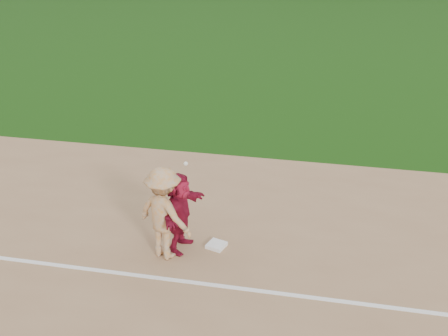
# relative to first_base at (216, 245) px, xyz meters

# --- Properties ---
(ground) EXTENTS (160.00, 160.00, 0.00)m
(ground) POSITION_rel_first_base_xyz_m (-0.06, -0.45, -0.06)
(ground) COLOR #16400C
(ground) RESTS_ON ground
(foul_line) EXTENTS (60.00, 0.10, 0.01)m
(foul_line) POSITION_rel_first_base_xyz_m (-0.06, -1.25, -0.03)
(foul_line) COLOR white
(foul_line) RESTS_ON infield_dirt
(first_base) EXTENTS (0.43, 0.43, 0.08)m
(first_base) POSITION_rel_first_base_xyz_m (0.00, 0.00, 0.00)
(first_base) COLOR white
(first_base) RESTS_ON infield_dirt
(base_runner) EXTENTS (0.72, 1.60, 1.66)m
(base_runner) POSITION_rel_first_base_xyz_m (-0.70, -0.18, 0.79)
(base_runner) COLOR maroon
(base_runner) RESTS_ON infield_dirt
(first_base_play) EXTENTS (1.40, 1.15, 2.12)m
(first_base_play) POSITION_rel_first_base_xyz_m (-0.91, -0.49, 0.91)
(first_base_play) COLOR #A7A6A9
(first_base_play) RESTS_ON infield_dirt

